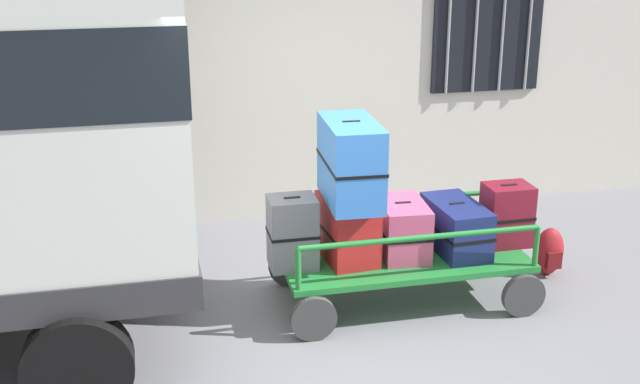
# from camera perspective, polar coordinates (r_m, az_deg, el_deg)

# --- Properties ---
(ground_plane) EXTENTS (40.00, 40.00, 0.00)m
(ground_plane) POSITION_cam_1_polar(r_m,az_deg,el_deg) (6.32, 1.58, -9.71)
(ground_plane) COLOR slate
(luggage_cart) EXTENTS (2.06, 1.04, 0.40)m
(luggage_cart) POSITION_cam_1_polar(r_m,az_deg,el_deg) (6.66, 5.84, -5.04)
(luggage_cart) COLOR #1E722D
(luggage_cart) RESTS_ON ground
(cart_railing) EXTENTS (1.96, 0.90, 0.35)m
(cart_railing) POSITION_cam_1_polar(r_m,az_deg,el_deg) (6.52, 5.94, -2.17)
(cart_railing) COLOR #1E722D
(cart_railing) RESTS_ON luggage_cart
(suitcase_left_bottom) EXTENTS (0.38, 0.32, 0.58)m
(suitcase_left_bottom) POSITION_cam_1_polar(r_m,az_deg,el_deg) (6.29, -1.96, -2.88)
(suitcase_left_bottom) COLOR slate
(suitcase_left_bottom) RESTS_ON luggage_cart
(suitcase_midleft_bottom) EXTENTS (0.44, 0.62, 0.52)m
(suitcase_midleft_bottom) POSITION_cam_1_polar(r_m,az_deg,el_deg) (6.44, 1.96, -2.63)
(suitcase_midleft_bottom) COLOR #B21E1E
(suitcase_midleft_bottom) RESTS_ON luggage_cart
(suitcase_midleft_middle) EXTENTS (0.43, 0.80, 0.65)m
(suitcase_midleft_middle) POSITION_cam_1_polar(r_m,az_deg,el_deg) (6.18, 2.19, 2.14)
(suitcase_midleft_middle) COLOR #3372C6
(suitcase_midleft_middle) RESTS_ON suitcase_midleft_bottom
(suitcase_center_bottom) EXTENTS (0.42, 0.62, 0.45)m
(suitcase_center_bottom) POSITION_cam_1_polar(r_m,az_deg,el_deg) (6.58, 5.84, -2.58)
(suitcase_center_bottom) COLOR #CC4C72
(suitcase_center_bottom) RESTS_ON luggage_cart
(suitcase_midright_bottom) EXTENTS (0.41, 0.73, 0.41)m
(suitcase_midright_bottom) POSITION_cam_1_polar(r_m,az_deg,el_deg) (6.72, 9.59, -2.44)
(suitcase_midright_bottom) COLOR navy
(suitcase_midright_bottom) RESTS_ON luggage_cart
(suitcase_right_bottom) EXTENTS (0.39, 0.31, 0.53)m
(suitcase_right_bottom) POSITION_cam_1_polar(r_m,az_deg,el_deg) (6.90, 13.07, -1.57)
(suitcase_right_bottom) COLOR maroon
(suitcase_right_bottom) RESTS_ON luggage_cart
(backpack) EXTENTS (0.27, 0.22, 0.44)m
(backpack) POSITION_cam_1_polar(r_m,az_deg,el_deg) (7.41, 15.91, -4.10)
(backpack) COLOR maroon
(backpack) RESTS_ON ground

